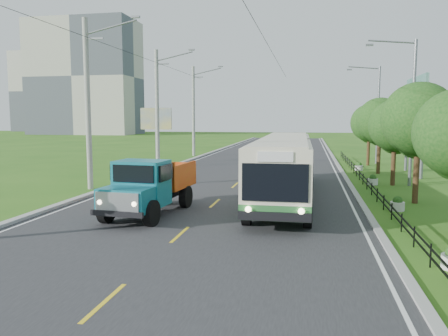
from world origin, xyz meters
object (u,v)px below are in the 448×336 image
(dump_truck, at_px, (150,183))
(tree_fifth, at_px, (380,123))
(streetlight_mid, at_px, (410,107))
(pole_near, at_px, (88,104))
(tree_third, at_px, (419,123))
(tree_fourth, at_px, (395,129))
(tree_back, at_px, (370,125))
(planter_mid, at_px, (373,180))
(bus, at_px, (284,162))
(pole_far, at_px, (194,111))
(billboard_right, at_px, (416,103))
(planter_far, at_px, (359,167))
(pole_mid, at_px, (158,108))
(planter_near, at_px, (397,204))
(billboard_left, at_px, (156,122))
(streetlight_far, at_px, (376,111))

(dump_truck, bearing_deg, tree_fifth, 59.15)
(streetlight_mid, bearing_deg, pole_near, -165.19)
(tree_third, xyz_separation_m, streetlight_mid, (0.79, 5.86, 0.92))
(tree_fourth, xyz_separation_m, streetlight_mid, (0.79, -0.14, 1.32))
(tree_fourth, height_order, streetlight_mid, streetlight_mid)
(tree_back, height_order, planter_mid, tree_back)
(pole_near, height_order, bus, pole_near)
(pole_far, bearing_deg, billboard_right, -32.30)
(pole_far, relative_size, planter_far, 14.93)
(tree_fourth, distance_m, billboard_right, 6.59)
(pole_near, relative_size, streetlight_mid, 1.10)
(planter_mid, bearing_deg, tree_third, -77.90)
(pole_far, height_order, bus, pole_far)
(pole_mid, bearing_deg, planter_near, -41.65)
(pole_mid, relative_size, pole_far, 1.00)
(planter_mid, bearing_deg, tree_fourth, 6.39)
(pole_far, relative_size, planter_near, 14.93)
(billboard_right, height_order, bus, billboard_right)
(streetlight_mid, bearing_deg, bus, -143.58)
(dump_truck, bearing_deg, planter_near, 19.46)
(planter_near, bearing_deg, billboard_left, 135.16)
(planter_near, relative_size, bus, 0.04)
(tree_fifth, distance_m, tree_back, 6.00)
(tree_fifth, bearing_deg, billboard_left, 168.72)
(billboard_left, bearing_deg, tree_back, 6.31)
(dump_truck, bearing_deg, billboard_left, 113.72)
(streetlight_far, bearing_deg, bus, -110.77)
(tree_third, bearing_deg, bus, 176.35)
(bus, bearing_deg, billboard_left, 128.80)
(pole_far, distance_m, planter_mid, 25.85)
(pole_near, height_order, planter_near, pole_near)
(pole_mid, bearing_deg, pole_far, 90.00)
(planter_far, relative_size, dump_truck, 0.11)
(pole_near, xyz_separation_m, tree_fourth, (18.12, 5.14, -1.51))
(tree_back, distance_m, streetlight_far, 2.37)
(tree_fourth, height_order, billboard_left, tree_fourth)
(pole_far, xyz_separation_m, tree_back, (18.12, -6.86, -1.44))
(pole_mid, xyz_separation_m, billboard_left, (-1.24, 3.00, -1.23))
(streetlight_mid, bearing_deg, tree_fourth, 169.85)
(streetlight_far, xyz_separation_m, planter_far, (-2.04, -6.00, -4.62))
(streetlight_far, height_order, planter_mid, streetlight_far)
(tree_back, bearing_deg, pole_far, 159.26)
(pole_far, relative_size, bus, 0.61)
(pole_near, distance_m, planter_mid, 18.23)
(streetlight_far, bearing_deg, pole_mid, -159.68)
(pole_near, height_order, tree_fifth, pole_near)
(planter_far, bearing_deg, pole_near, -142.37)
(pole_near, distance_m, bus, 11.98)
(tree_fourth, height_order, bus, tree_fourth)
(planter_far, bearing_deg, billboard_left, 173.69)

